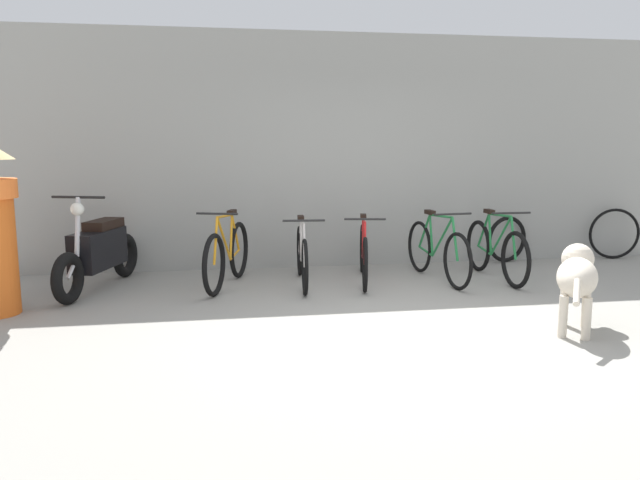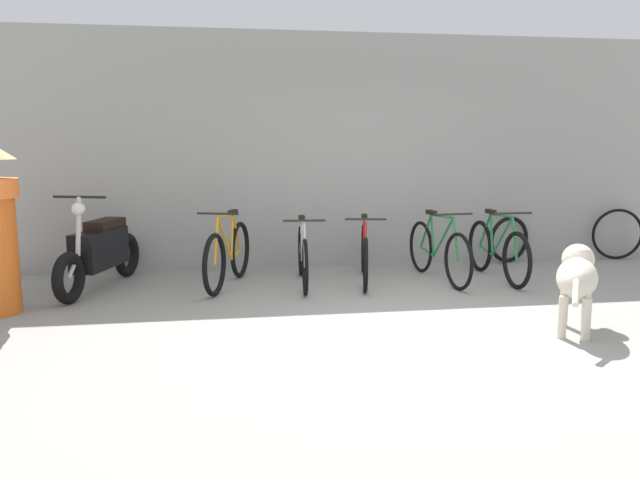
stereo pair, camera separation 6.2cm
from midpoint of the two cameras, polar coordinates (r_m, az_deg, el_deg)
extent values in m
plane|color=gray|center=(5.64, 8.84, -7.95)|extent=(60.00, 60.00, 0.00)
cube|color=gray|center=(8.29, 2.79, 8.08)|extent=(8.73, 0.20, 3.01)
torus|color=black|center=(6.72, -9.36, -2.25)|extent=(0.26, 0.66, 0.68)
torus|color=black|center=(7.61, -7.09, -0.88)|extent=(0.26, 0.66, 0.68)
cylinder|color=orange|center=(7.03, -8.45, 0.09)|extent=(0.17, 0.46, 0.56)
cylinder|color=orange|center=(7.29, -7.80, 0.28)|extent=(0.06, 0.13, 0.51)
cylinder|color=orange|center=(7.04, -8.38, 2.19)|extent=(0.20, 0.53, 0.06)
cylinder|color=orange|center=(7.45, -7.47, -1.31)|extent=(0.14, 0.35, 0.08)
cylinder|color=orange|center=(7.45, -7.41, 0.68)|extent=(0.12, 0.28, 0.47)
cylinder|color=orange|center=(6.74, -9.22, -0.08)|extent=(0.08, 0.17, 0.50)
cube|color=black|center=(7.29, -7.74, 2.55)|extent=(0.12, 0.19, 0.05)
cylinder|color=black|center=(6.77, -9.09, 2.40)|extent=(0.44, 0.17, 0.02)
torus|color=black|center=(6.67, -1.10, -2.50)|extent=(0.09, 0.61, 0.61)
torus|color=black|center=(7.67, -1.55, -1.00)|extent=(0.09, 0.61, 0.61)
cylinder|color=beige|center=(7.02, -1.29, -0.27)|extent=(0.07, 0.50, 0.51)
cylinder|color=beige|center=(7.31, -1.42, -0.02)|extent=(0.04, 0.13, 0.46)
cylinder|color=beige|center=(7.04, -1.32, 1.64)|extent=(0.07, 0.59, 0.06)
cylinder|color=beige|center=(7.49, -1.47, -1.42)|extent=(0.06, 0.39, 0.07)
cylinder|color=beige|center=(7.50, -1.50, 0.37)|extent=(0.05, 0.30, 0.43)
cylinder|color=beige|center=(6.71, -1.14, -0.51)|extent=(0.04, 0.18, 0.45)
cube|color=black|center=(7.33, -1.45, 2.04)|extent=(0.08, 0.18, 0.05)
cylinder|color=black|center=(6.74, -1.19, 1.79)|extent=(0.46, 0.06, 0.02)
torus|color=black|center=(6.83, 4.44, -2.27)|extent=(0.16, 0.61, 0.61)
torus|color=black|center=(7.86, 4.21, -0.78)|extent=(0.16, 0.61, 0.61)
cylinder|color=red|center=(7.19, 4.36, -0.09)|extent=(0.13, 0.51, 0.51)
cylinder|color=red|center=(7.49, 4.30, 0.15)|extent=(0.05, 0.14, 0.46)
cylinder|color=red|center=(7.21, 4.37, 1.77)|extent=(0.15, 0.60, 0.06)
cylinder|color=red|center=(7.67, 4.25, -1.20)|extent=(0.11, 0.39, 0.07)
cylinder|color=red|center=(7.68, 4.26, 0.55)|extent=(0.09, 0.31, 0.43)
cylinder|color=red|center=(6.86, 4.44, -0.34)|extent=(0.06, 0.19, 0.45)
cube|color=black|center=(7.51, 4.31, 2.16)|extent=(0.10, 0.19, 0.05)
cylinder|color=black|center=(6.91, 4.45, 1.91)|extent=(0.46, 0.12, 0.02)
torus|color=black|center=(7.07, 12.79, -1.93)|extent=(0.11, 0.65, 0.65)
torus|color=black|center=(7.96, 9.42, -0.62)|extent=(0.11, 0.65, 0.65)
cylinder|color=#1E7238|center=(7.38, 11.43, 0.23)|extent=(0.08, 0.50, 0.54)
cylinder|color=#1E7238|center=(7.64, 10.47, 0.43)|extent=(0.04, 0.13, 0.49)
cylinder|color=#1E7238|center=(7.39, 11.32, 2.14)|extent=(0.09, 0.58, 0.06)
cylinder|color=#1E7238|center=(7.80, 9.99, -1.01)|extent=(0.07, 0.38, 0.08)
cylinder|color=#1E7238|center=(7.80, 9.88, 0.80)|extent=(0.06, 0.30, 0.45)
cylinder|color=#1E7238|center=(7.10, 12.57, 0.05)|extent=(0.05, 0.18, 0.48)
cube|color=black|center=(7.65, 10.36, 2.50)|extent=(0.09, 0.19, 0.05)
cylinder|color=black|center=(7.13, 12.36, 2.32)|extent=(0.46, 0.07, 0.02)
torus|color=black|center=(7.30, 17.78, -1.78)|extent=(0.06, 0.65, 0.65)
torus|color=black|center=(8.17, 14.62, -0.53)|extent=(0.06, 0.65, 0.65)
cylinder|color=#1E7238|center=(7.60, 16.54, 0.31)|extent=(0.04, 0.49, 0.54)
cylinder|color=#1E7238|center=(7.86, 15.63, 0.50)|extent=(0.03, 0.13, 0.49)
cylinder|color=#1E7238|center=(7.62, 16.46, 2.18)|extent=(0.04, 0.57, 0.06)
cylinder|color=#1E7238|center=(8.01, 15.16, -0.91)|extent=(0.03, 0.37, 0.08)
cylinder|color=#1E7238|center=(8.02, 15.08, 0.86)|extent=(0.03, 0.29, 0.45)
cylinder|color=#1E7238|center=(7.33, 17.60, 0.14)|extent=(0.03, 0.17, 0.48)
cube|color=black|center=(7.87, 15.56, 2.52)|extent=(0.07, 0.18, 0.05)
cylinder|color=black|center=(7.36, 17.44, 2.35)|extent=(0.46, 0.03, 0.02)
torus|color=black|center=(6.81, -21.74, -3.24)|extent=(0.27, 0.55, 0.54)
torus|color=black|center=(7.95, -17.04, -1.31)|extent=(0.27, 0.55, 0.54)
cube|color=black|center=(7.34, -19.28, -0.76)|extent=(0.52, 0.90, 0.42)
cube|color=black|center=(7.44, -18.83, 1.40)|extent=(0.39, 0.60, 0.10)
cylinder|color=silver|center=(6.94, -20.96, 1.15)|extent=(0.09, 0.16, 0.62)
cylinder|color=silver|center=(6.87, -21.38, -2.31)|extent=(0.10, 0.23, 0.22)
cylinder|color=black|center=(6.95, -20.91, 3.69)|extent=(0.56, 0.20, 0.03)
sphere|color=silver|center=(6.93, -20.98, 2.68)|extent=(0.17, 0.17, 0.14)
ellipsoid|color=beige|center=(5.76, 22.72, -3.21)|extent=(0.62, 0.72, 0.33)
cylinder|color=beige|center=(6.02, 21.68, -5.63)|extent=(0.10, 0.10, 0.36)
cylinder|color=beige|center=(6.02, 23.43, -5.73)|extent=(0.10, 0.10, 0.36)
cylinder|color=beige|center=(5.64, 21.59, -6.59)|extent=(0.10, 0.10, 0.36)
cylinder|color=beige|center=(5.64, 23.46, -6.70)|extent=(0.10, 0.10, 0.36)
sphere|color=beige|center=(6.13, 22.79, -1.64)|extent=(0.39, 0.39, 0.28)
ellipsoid|color=beige|center=(6.26, 22.79, -1.64)|extent=(0.18, 0.19, 0.11)
cylinder|color=beige|center=(5.35, 22.68, -4.48)|extent=(0.19, 0.27, 0.18)
torus|color=black|center=(8.87, 17.09, 0.04)|extent=(0.63, 0.20, 0.64)
torus|color=black|center=(9.66, 25.71, 0.49)|extent=(0.71, 0.16, 0.71)
camera|label=1|loc=(0.03, -89.72, 0.04)|focal=35.00mm
camera|label=2|loc=(0.03, 90.28, -0.04)|focal=35.00mm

